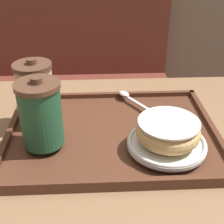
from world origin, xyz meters
TOP-DOWN VIEW (x-y plane):
  - booth_bench at (-0.26, 0.87)m, footprint 1.16×0.44m
  - cafe_table at (0.00, 0.00)m, footprint 0.99×0.66m
  - serving_tray at (-0.01, 0.02)m, footprint 0.47×0.35m
  - coffee_cup_front at (-0.15, -0.03)m, footprint 0.09×0.09m
  - coffee_cup_rear at (-0.18, 0.07)m, footprint 0.08×0.08m
  - plate_with_chocolate_donut at (0.10, -0.05)m, footprint 0.16×0.16m
  - donut_chocolate_glazed at (0.10, -0.05)m, footprint 0.13×0.13m
  - spoon at (0.04, 0.15)m, footprint 0.10×0.14m

SIDE VIEW (x-z plane):
  - booth_bench at x=-0.26m, z-range -0.18..0.82m
  - cafe_table at x=0.00m, z-range 0.20..0.92m
  - serving_tray at x=-0.01m, z-range 0.71..0.73m
  - spoon at x=0.04m, z-range 0.74..0.75m
  - plate_with_chocolate_donut at x=0.10m, z-range 0.74..0.75m
  - donut_chocolate_glazed at x=0.10m, z-range 0.75..0.80m
  - coffee_cup_rear at x=-0.18m, z-range 0.73..0.88m
  - coffee_cup_front at x=-0.15m, z-range 0.73..0.88m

